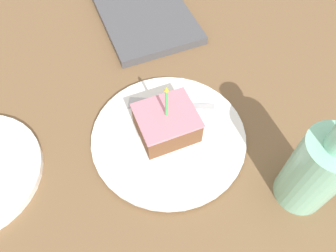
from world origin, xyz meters
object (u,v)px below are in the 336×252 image
Objects in this scene: fork at (165,105)px; bottle at (317,170)px; marble_board at (144,14)px; plate at (168,136)px; cake_slice at (167,123)px.

bottle reaches higher than fork.
bottle is at bearing -170.51° from marble_board.
fork is at bearing 30.58° from bottle.
plate is 2.25× the size of cake_slice.
plate is 0.03m from cake_slice.
fork is 0.29m from marble_board.
plate is at bearing 42.01° from bottle.
bottle is at bearing -137.99° from plate.
bottle is (-0.18, -0.17, 0.08)m from plate.
cake_slice is at bearing 161.24° from fork.
plate is 0.07m from fork.
plate is at bearing 163.04° from fork.
marble_board is at bearing -12.78° from cake_slice.
fork is at bearing 168.46° from marble_board.
marble_board is (0.35, -0.08, 0.00)m from plate.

